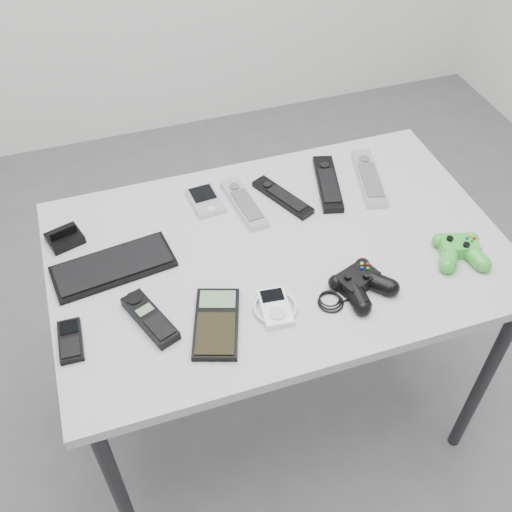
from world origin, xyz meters
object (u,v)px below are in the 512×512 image
object	(u,v)px
cordless_handset	(150,318)
controller_green	(460,249)
remote_black_a	(283,197)
calculator	(216,323)
desk	(278,266)
mobile_phone	(70,340)
controller_black	(361,282)
mp3_player	(275,307)
pda_keyboard	(113,266)
pda	(206,200)
remote_black_b	(328,183)
remote_silver_b	(369,177)
remote_silver_a	(244,202)

from	to	relation	value
cordless_handset	controller_green	world-z (taller)	controller_green
remote_black_a	calculator	world-z (taller)	same
desk	mobile_phone	xyz separation A→B (m)	(-0.50, -0.13, 0.07)
calculator	desk	bearing A→B (deg)	59.40
mobile_phone	controller_black	bearing A→B (deg)	-2.58
mp3_player	controller_green	world-z (taller)	controller_green
pda_keyboard	remote_black_a	size ratio (longest dim) A/B	1.47
desk	pda	distance (m)	0.26
cordless_handset	controller_black	distance (m)	0.47
pda	remote_black_a	bearing A→B (deg)	-19.15
remote_black_a	controller_black	world-z (taller)	controller_black
remote_black_b	mp3_player	distance (m)	0.45
desk	calculator	distance (m)	0.28
pda_keyboard	cordless_handset	world-z (taller)	cordless_handset
remote_black_b	remote_silver_b	xyz separation A→B (m)	(0.11, -0.01, 0.00)
remote_black_b	cordless_handset	bearing A→B (deg)	-135.96
remote_silver_a	remote_black_b	distance (m)	0.24
pda_keyboard	mp3_player	distance (m)	0.39
controller_green	remote_silver_b	bearing A→B (deg)	119.02
desk	mobile_phone	world-z (taller)	mobile_phone
pda	remote_silver_a	bearing A→B (deg)	-29.11
cordless_handset	mp3_player	xyz separation A→B (m)	(0.26, -0.05, -0.00)
remote_silver_a	controller_green	xyz separation A→B (m)	(0.43, -0.33, 0.01)
remote_black_b	cordless_handset	distance (m)	0.62
pda_keyboard	controller_green	distance (m)	0.81
remote_silver_a	remote_silver_b	distance (m)	0.35
desk	pda_keyboard	distance (m)	0.40
calculator	mp3_player	bearing A→B (deg)	19.26
remote_black_a	calculator	bearing A→B (deg)	-153.43
remote_black_a	controller_green	bearing A→B (deg)	-69.20
mobile_phone	controller_black	size ratio (longest dim) A/B	0.49
pda	controller_black	xyz separation A→B (m)	(0.25, -0.39, 0.01)
desk	pda_keyboard	world-z (taller)	pda_keyboard
desk	cordless_handset	world-z (taller)	cordless_handset
remote_silver_b	mobile_phone	xyz separation A→B (m)	(-0.82, -0.29, -0.00)
calculator	remote_black_a	bearing A→B (deg)	69.73
pda	controller_black	size ratio (longest dim) A/B	0.52
calculator	remote_black_b	bearing A→B (deg)	59.61
desk	cordless_handset	bearing A→B (deg)	-159.92
remote_silver_b	cordless_handset	size ratio (longest dim) A/B	1.45
pda_keyboard	controller_black	distance (m)	0.57
remote_black_a	remote_black_b	world-z (taller)	remote_black_b
controller_black	remote_black_a	bearing A→B (deg)	80.01
remote_black_b	mobile_phone	bearing A→B (deg)	-141.86
remote_silver_b	mobile_phone	world-z (taller)	remote_silver_b
controller_black	desk	bearing A→B (deg)	106.18
mobile_phone	controller_black	xyz separation A→B (m)	(0.63, -0.05, 0.01)
desk	remote_silver_b	xyz separation A→B (m)	(0.32, 0.17, 0.07)
calculator	controller_black	xyz separation A→B (m)	(0.33, -0.00, 0.01)
desk	cordless_handset	xyz separation A→B (m)	(-0.33, -0.12, 0.08)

